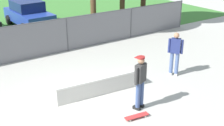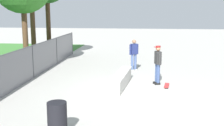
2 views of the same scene
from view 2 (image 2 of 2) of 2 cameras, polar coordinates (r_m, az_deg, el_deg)
name	(u,v)px [view 2 (image 2 of 2)]	position (r m, az deg, el deg)	size (l,w,h in m)	color
ground_plane	(139,92)	(12.44, 5.35, -5.85)	(80.00, 80.00, 0.00)	#ADAAA3
concrete_ledge	(122,80)	(13.23, 1.90, -3.31)	(3.22, 0.78, 0.65)	#B7B5AD
skateboarder	(158,63)	(13.66, 9.07, 0.02)	(0.57, 0.38, 1.84)	black
skateboard	(167,85)	(13.47, 10.81, -4.38)	(0.82, 0.31, 0.09)	red
chainlink_fence	(15,68)	(13.49, -18.62, -0.96)	(20.02, 0.07, 1.71)	#4C4C51
bystander	(134,54)	(16.44, 4.36, 1.85)	(0.43, 0.50, 1.82)	beige
trash_bin	(57,119)	(8.43, -10.82, -10.78)	(0.56, 0.56, 0.96)	black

